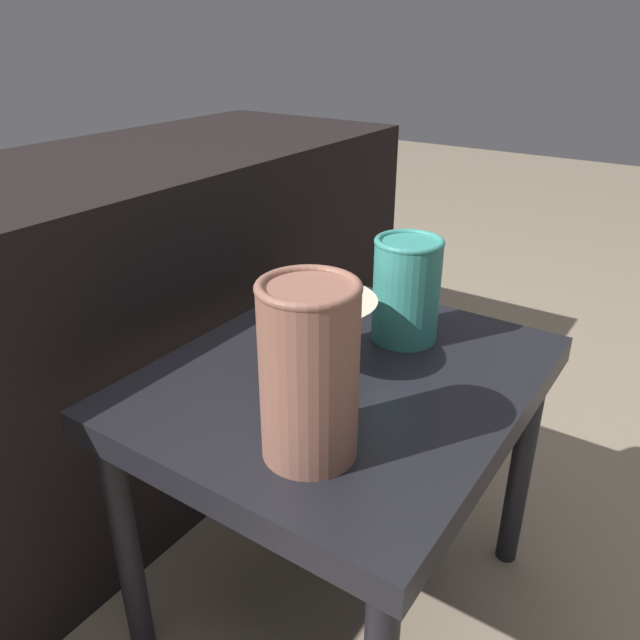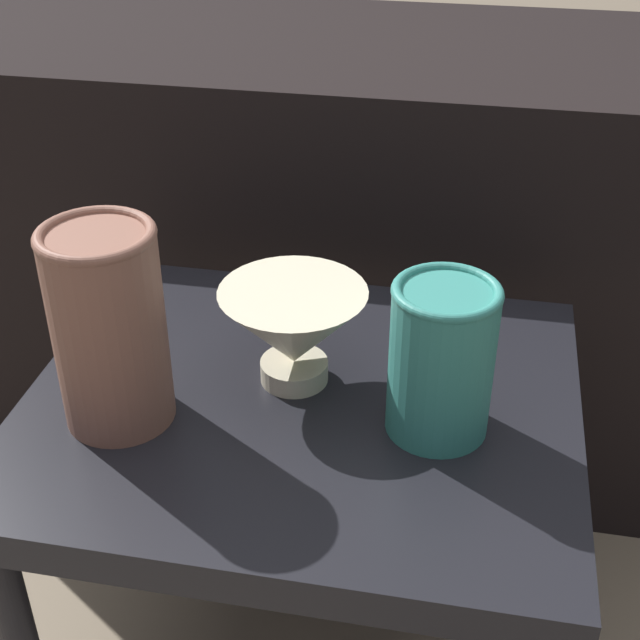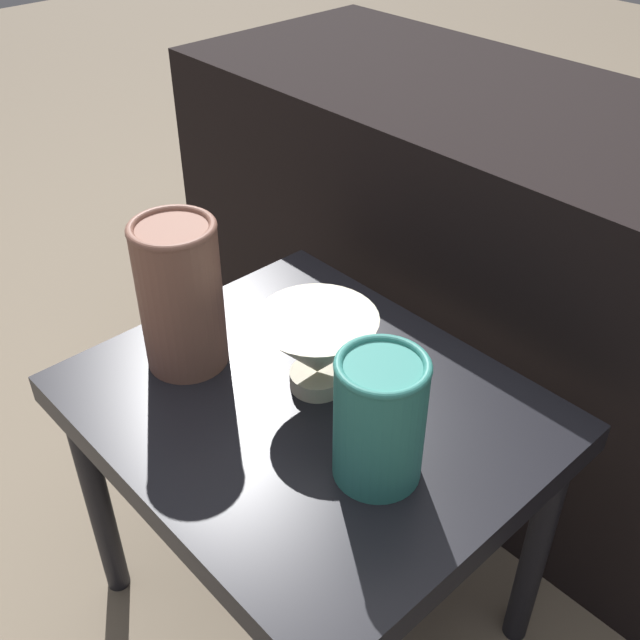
{
  "view_description": "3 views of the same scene",
  "coord_description": "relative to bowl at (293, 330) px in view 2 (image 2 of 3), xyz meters",
  "views": [
    {
      "loc": [
        -0.63,
        -0.39,
        0.88
      ],
      "look_at": [
        0.01,
        0.05,
        0.5
      ],
      "focal_mm": 35.0,
      "sensor_mm": 36.0,
      "label": 1
    },
    {
      "loc": [
        0.16,
        -0.71,
        1.0
      ],
      "look_at": [
        0.02,
        0.01,
        0.53
      ],
      "focal_mm": 50.0,
      "sensor_mm": 36.0,
      "label": 2
    },
    {
      "loc": [
        0.52,
        -0.46,
        1.07
      ],
      "look_at": [
        -0.01,
        0.03,
        0.55
      ],
      "focal_mm": 42.0,
      "sensor_mm": 36.0,
      "label": 3
    }
  ],
  "objects": [
    {
      "name": "vase_colorful_right",
      "position": [
        0.15,
        -0.05,
        0.02
      ],
      "size": [
        0.1,
        0.1,
        0.16
      ],
      "color": "teal",
      "rests_on": "table"
    },
    {
      "name": "couch_backdrop",
      "position": [
        0.01,
        0.54,
        -0.18
      ],
      "size": [
        1.5,
        0.5,
        0.65
      ],
      "color": "black",
      "rests_on": "ground_plane"
    },
    {
      "name": "bowl",
      "position": [
        0.0,
        0.0,
        0.0
      ],
      "size": [
        0.15,
        0.15,
        0.11
      ],
      "color": "beige",
      "rests_on": "table"
    },
    {
      "name": "vase_textured_left",
      "position": [
        -0.16,
        -0.09,
        0.04
      ],
      "size": [
        0.11,
        0.11,
        0.21
      ],
      "color": "brown",
      "rests_on": "table"
    },
    {
      "name": "table",
      "position": [
        0.01,
        -0.03,
        -0.12
      ],
      "size": [
        0.56,
        0.48,
        0.44
      ],
      "color": "black",
      "rests_on": "ground_plane"
    }
  ]
}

